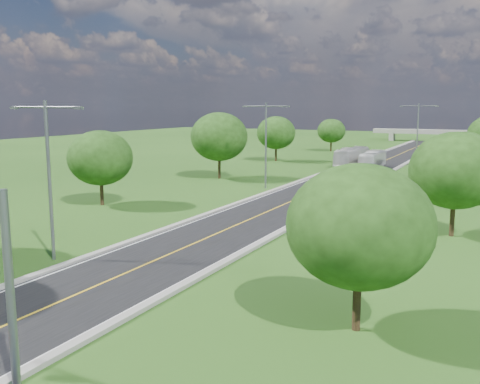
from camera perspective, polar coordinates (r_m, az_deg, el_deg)
name	(u,v)px	position (r m, az deg, el deg)	size (l,w,h in m)	color
ground	(350,176)	(75.23, 11.61, 1.65)	(260.00, 260.00, 0.00)	#234814
road	(361,171)	(80.99, 12.73, 2.16)	(8.00, 150.00, 0.06)	black
curb_left	(333,169)	(82.10, 9.86, 2.40)	(0.50, 150.00, 0.22)	gray
curb_right	(390,172)	(80.07, 15.69, 2.02)	(0.50, 150.00, 0.22)	gray
speed_limit_sign	(342,190)	(52.63, 10.78, 0.22)	(0.55, 0.09, 2.40)	slate
overpass	(430,132)	(153.43, 19.61, 6.00)	(30.00, 3.00, 3.20)	gray
streetlight_near_left	(49,167)	(35.19, -19.73, 2.55)	(5.90, 0.25, 10.00)	slate
streetlight_mid_left	(266,138)	(62.55, 2.78, 5.79)	(5.90, 0.25, 10.00)	slate
streetlight_far_right	(418,129)	(91.10, 18.42, 6.42)	(5.90, 0.25, 10.00)	slate
tree_lb	(100,158)	(53.70, -14.68, 3.54)	(6.30, 6.30, 7.33)	black
tree_lc	(219,137)	(71.06, -2.24, 5.91)	(7.56, 7.56, 8.79)	black
tree_ld	(276,133)	(93.54, 3.87, 6.32)	(6.72, 6.72, 7.82)	black
tree_le	(331,131)	(115.26, 9.72, 6.45)	(5.88, 5.88, 6.84)	black
tree_ra	(360,226)	(23.25, 12.64, -3.59)	(6.30, 6.30, 7.33)	black
tree_rb	(455,171)	(42.43, 22.00, 2.14)	(6.72, 6.72, 7.82)	black
tree_rc	(464,154)	(64.40, 22.81, 3.74)	(5.88, 5.88, 6.84)	black
bus_outbound	(373,160)	(84.53, 13.96, 3.35)	(2.29, 9.77, 2.72)	silver
bus_inbound	(352,156)	(88.00, 11.84, 3.73)	(2.48, 10.62, 2.96)	beige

